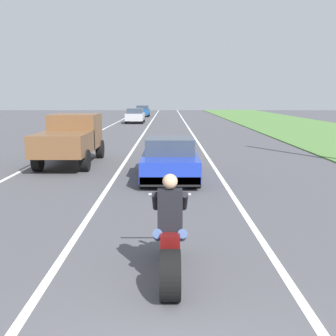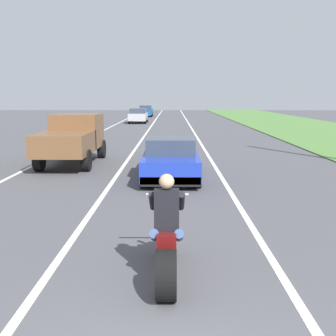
{
  "view_description": "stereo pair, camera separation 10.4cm",
  "coord_description": "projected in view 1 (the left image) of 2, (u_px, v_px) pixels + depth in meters",
  "views": [
    {
      "loc": [
        0.01,
        -3.21,
        2.71
      ],
      "look_at": [
        0.02,
        6.7,
        1.0
      ],
      "focal_mm": 44.42,
      "sensor_mm": 36.0,
      "label": 1
    },
    {
      "loc": [
        0.11,
        -3.21,
        2.71
      ],
      "look_at": [
        0.02,
        6.7,
        1.0
      ],
      "focal_mm": 44.42,
      "sensor_mm": 36.0,
      "label": 2
    }
  ],
  "objects": [
    {
      "name": "lane_stripe_centre_dashed",
      "position": [
        135.0,
        145.0,
        23.33
      ],
      "size": [
        0.14,
        120.0,
        0.01
      ],
      "primitive_type": "cube",
      "color": "white",
      "rests_on": "ground"
    },
    {
      "name": "distant_car_far_ahead",
      "position": [
        135.0,
        116.0,
        42.54
      ],
      "size": [
        1.8,
        4.0,
        1.5
      ],
      "color": "#B2B2B7",
      "rests_on": "ground"
    },
    {
      "name": "motorcycle_with_rider",
      "position": [
        170.0,
        242.0,
        6.11
      ],
      "size": [
        0.7,
        2.21,
        1.62
      ],
      "color": "black",
      "rests_on": "ground"
    },
    {
      "name": "lane_stripe_left_solid",
      "position": [
        71.0,
        145.0,
        23.33
      ],
      "size": [
        0.14,
        120.0,
        0.01
      ],
      "primitive_type": "cube",
      "color": "white",
      "rests_on": "ground"
    },
    {
      "name": "distant_car_further_ahead",
      "position": [
        142.0,
        111.0,
        56.13
      ],
      "size": [
        1.8,
        4.0,
        1.5
      ],
      "color": "#194C8C",
      "rests_on": "ground"
    },
    {
      "name": "pickup_truck_left_lane_brown",
      "position": [
        70.0,
        137.0,
        16.64
      ],
      "size": [
        2.02,
        4.8,
        1.98
      ],
      "color": "brown",
      "rests_on": "ground"
    },
    {
      "name": "sports_car_blue",
      "position": [
        169.0,
        159.0,
        13.89
      ],
      "size": [
        1.84,
        4.3,
        1.37
      ],
      "color": "#1E38B2",
      "rests_on": "ground"
    },
    {
      "name": "lane_stripe_right_solid",
      "position": [
        199.0,
        145.0,
        23.33
      ],
      "size": [
        0.14,
        120.0,
        0.01
      ],
      "primitive_type": "cube",
      "color": "white",
      "rests_on": "ground"
    }
  ]
}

